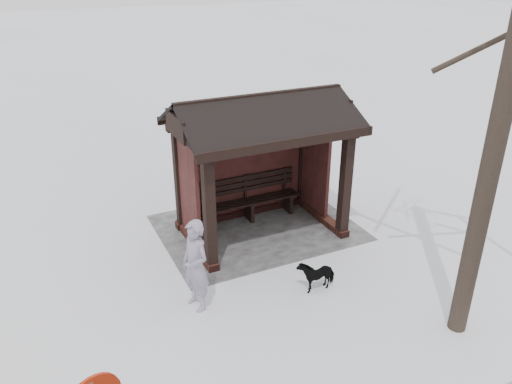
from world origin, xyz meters
The scene contains 5 objects.
ground centered at (0.00, 0.00, 0.00)m, with size 120.00×120.00×0.00m, color white.
trampled_patch centered at (0.00, -0.20, 0.01)m, with size 4.20×3.20×0.02m, color gray.
bus_shelter centered at (0.00, -0.16, 2.17)m, with size 3.60×2.40×3.09m.
pedestrian centered at (2.13, 1.87, 0.82)m, with size 0.60×0.39×1.65m, color #91869E.
dog centered at (0.00, 2.27, 0.29)m, with size 0.31×0.69×0.58m, color black.
Camera 1 is at (4.22, 8.61, 5.43)m, focal length 35.00 mm.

